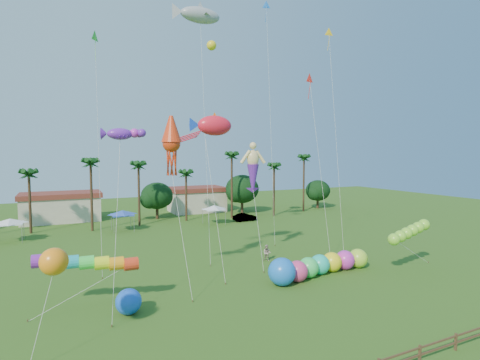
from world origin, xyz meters
name	(u,v)px	position (x,y,z in m)	size (l,w,h in m)	color
ground	(307,328)	(0.00, 0.00, 0.00)	(160.00, 160.00, 0.00)	#285116
tree_line	(173,194)	(3.57, 44.00, 4.28)	(69.46, 8.91, 11.00)	#3A2819
buildings_row	(128,205)	(-3.09, 50.00, 2.00)	(35.00, 7.00, 4.00)	beige
tent_row	(123,213)	(-6.00, 36.33, 2.75)	(31.00, 4.00, 0.60)	white
car_b	(245,217)	(13.74, 36.32, 0.66)	(1.40, 4.01, 1.32)	#4C4C54
spectator_b	(267,253)	(5.29, 14.37, 0.85)	(0.83, 0.64, 1.70)	#A38E88
caterpillar_inflatable	(317,266)	(6.90, 8.04, 1.00)	(11.78, 3.39, 2.39)	#DB397A
blue_ball	(129,302)	(-10.07, 7.23, 0.91)	(1.81, 1.81, 1.81)	blue
rainbow_tube	(106,267)	(-11.35, 8.86, 3.10)	(8.65, 2.45, 3.59)	red
green_worm	(394,239)	(13.58, 5.25, 3.36)	(9.45, 1.97, 4.03)	#83DB30
orange_ball_kite	(54,262)	(-14.60, 2.90, 5.49)	(2.31, 1.79, 6.24)	orange
merman_kite	(253,171)	(4.34, 15.77, 9.48)	(2.60, 5.81, 12.05)	#F4D38A
fish_kite	(215,126)	(-0.30, 15.07, 14.04)	(5.28, 6.29, 15.14)	#FA1B31
shark_kite	(200,15)	(0.73, 21.76, 26.89)	(6.61, 8.87, 28.02)	#9398A0
squid_kite	(171,143)	(-5.59, 11.71, 12.15)	(2.08, 5.49, 14.57)	red
lobster_kite	(120,134)	(-10.06, 9.57, 12.73)	(3.57, 5.29, 13.36)	purple
delta_kite_red	(310,81)	(11.56, 15.75, 19.45)	(1.39, 4.90, 20.38)	#FE281C
delta_kite_yellow	(329,38)	(13.13, 14.44, 24.02)	(1.35, 4.25, 25.21)	yellow
delta_kite_green	(95,41)	(-10.63, 20.34, 22.27)	(1.01, 5.09, 23.28)	green
delta_kite_blue	(267,12)	(10.11, 23.10, 29.28)	(1.38, 4.01, 30.65)	blue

